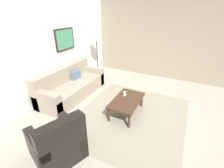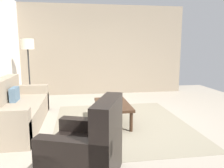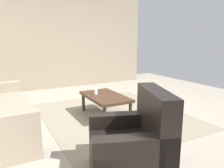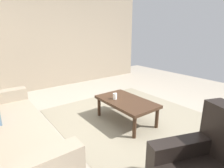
% 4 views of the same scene
% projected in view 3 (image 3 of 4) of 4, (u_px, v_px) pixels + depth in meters
% --- Properties ---
extents(ground_plane, '(8.00, 8.00, 0.00)m').
position_uv_depth(ground_plane, '(114.00, 115.00, 4.22)').
color(ground_plane, gray).
extents(stone_feature_panel, '(0.12, 5.20, 2.80)m').
position_uv_depth(stone_feature_panel, '(66.00, 42.00, 6.52)').
color(stone_feature_panel, gray).
rests_on(stone_feature_panel, ground_plane).
extents(area_rug, '(2.97, 2.58, 0.01)m').
position_uv_depth(area_rug, '(114.00, 115.00, 4.22)').
color(area_rug, gray).
rests_on(area_rug, ground_plane).
extents(armchair_leather, '(1.03, 1.03, 0.95)m').
position_uv_depth(armchair_leather, '(135.00, 149.00, 2.32)').
color(armchair_leather, black).
rests_on(armchair_leather, ground_plane).
extents(coffee_table, '(1.10, 0.64, 0.41)m').
position_uv_depth(coffee_table, '(105.00, 98.00, 4.13)').
color(coffee_table, '#382316').
rests_on(coffee_table, ground_plane).
extents(cup, '(0.07, 0.07, 0.11)m').
position_uv_depth(cup, '(95.00, 92.00, 4.19)').
color(cup, white).
rests_on(cup, coffee_table).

